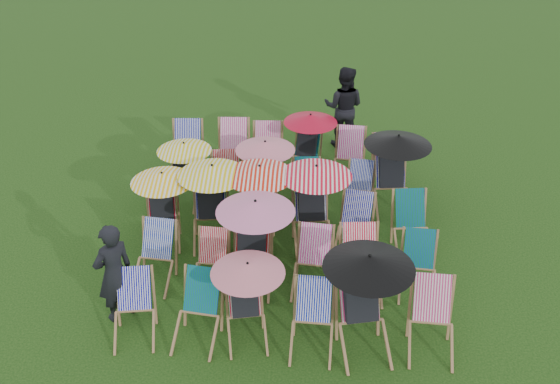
{
  "coord_description": "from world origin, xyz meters",
  "views": [
    {
      "loc": [
        0.37,
        -8.53,
        6.32
      ],
      "look_at": [
        -0.09,
        0.24,
        0.9
      ],
      "focal_mm": 40.0,
      "sensor_mm": 36.0,
      "label": 1
    }
  ],
  "objects_px": {
    "deckchair_5": "(432,321)",
    "deckchair_29": "(388,160)",
    "deckchair_0": "(133,309)",
    "person_rear": "(344,107)",
    "person_left": "(114,273)"
  },
  "relations": [
    {
      "from": "person_rear",
      "to": "deckchair_0",
      "type": "bearing_deg",
      "value": 75.11
    },
    {
      "from": "deckchair_0",
      "to": "deckchair_29",
      "type": "relative_size",
      "value": 1.02
    },
    {
      "from": "person_left",
      "to": "person_rear",
      "type": "height_order",
      "value": "person_rear"
    },
    {
      "from": "deckchair_0",
      "to": "person_left",
      "type": "distance_m",
      "value": 0.58
    },
    {
      "from": "deckchair_0",
      "to": "person_rear",
      "type": "height_order",
      "value": "person_rear"
    },
    {
      "from": "deckchair_0",
      "to": "deckchair_29",
      "type": "bearing_deg",
      "value": 41.06
    },
    {
      "from": "person_rear",
      "to": "deckchair_5",
      "type": "bearing_deg",
      "value": 111.71
    },
    {
      "from": "deckchair_5",
      "to": "person_rear",
      "type": "relative_size",
      "value": 0.53
    },
    {
      "from": "deckchair_0",
      "to": "deckchair_5",
      "type": "relative_size",
      "value": 0.93
    },
    {
      "from": "deckchair_0",
      "to": "deckchair_29",
      "type": "xyz_separation_m",
      "value": [
        3.92,
        4.51,
        -0.01
      ]
    },
    {
      "from": "deckchair_0",
      "to": "person_rear",
      "type": "bearing_deg",
      "value": 54.82
    },
    {
      "from": "deckchair_5",
      "to": "person_left",
      "type": "bearing_deg",
      "value": 178.65
    },
    {
      "from": "deckchair_0",
      "to": "deckchair_5",
      "type": "bearing_deg",
      "value": -8.77
    },
    {
      "from": "deckchair_5",
      "to": "deckchair_29",
      "type": "distance_m",
      "value": 4.57
    },
    {
      "from": "person_rear",
      "to": "deckchair_29",
      "type": "bearing_deg",
      "value": 132.43
    }
  ]
}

